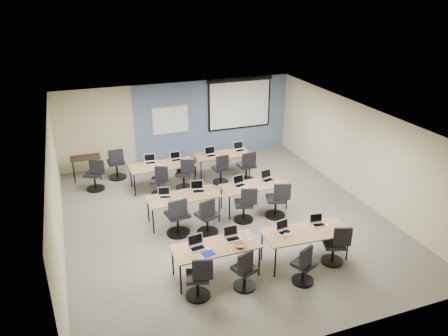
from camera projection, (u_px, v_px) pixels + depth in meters
name	position (u px, v px, depth m)	size (l,w,h in m)	color
floor	(224.00, 218.00, 11.51)	(8.00, 9.00, 0.02)	#6B6354
ceiling	(224.00, 120.00, 10.44)	(8.00, 9.00, 0.02)	white
wall_back	(179.00, 122.00, 14.86)	(8.00, 0.04, 2.70)	beige
wall_front	(319.00, 276.00, 7.10)	(8.00, 0.04, 2.70)	beige
wall_left	(56.00, 196.00, 9.71)	(0.04, 9.00, 2.70)	beige
wall_right	(358.00, 152.00, 12.24)	(0.04, 9.00, 2.70)	beige
blue_accent_panel	(214.00, 118.00, 15.23)	(5.50, 0.04, 2.70)	#3D5977
whiteboard	(170.00, 120.00, 14.66)	(1.28, 0.03, 0.98)	silver
projector_screen	(240.00, 101.00, 15.26)	(2.40, 0.10, 1.82)	black
training_table_front_left	(216.00, 248.00, 9.02)	(1.82, 0.76, 0.73)	brown
training_table_front_right	(306.00, 233.00, 9.54)	(1.90, 0.79, 0.73)	brown
training_table_mid_left	(183.00, 197.00, 11.11)	(1.84, 0.77, 0.73)	brown
training_table_mid_right	(254.00, 186.00, 11.72)	(1.79, 0.75, 0.73)	#915D2E
training_table_back_left	(162.00, 166.00, 12.99)	(1.93, 0.80, 0.73)	olive
training_table_back_right	(222.00, 156.00, 13.78)	(1.74, 0.72, 0.73)	brown
laptop_0	(197.00, 245.00, 8.94)	(0.34, 0.29, 0.25)	silver
mouse_0	(209.00, 249.00, 8.89)	(0.06, 0.10, 0.04)	white
task_chair_0	(199.00, 281.00, 8.47)	(0.50, 0.49, 0.98)	black
laptop_1	(232.00, 236.00, 9.26)	(0.33, 0.28, 0.25)	silver
mouse_1	(250.00, 240.00, 9.20)	(0.07, 0.11, 0.04)	white
task_chair_1	(245.00, 273.00, 8.73)	(0.49, 0.47, 0.95)	black
laptop_2	(284.00, 229.00, 9.50)	(0.31, 0.27, 0.24)	#B0B0B0
mouse_2	(291.00, 234.00, 9.42)	(0.06, 0.09, 0.03)	white
task_chair_2	(304.00, 268.00, 8.89)	(0.49, 0.46, 0.95)	black
laptop_3	(318.00, 222.00, 9.78)	(0.30, 0.25, 0.23)	silver
mouse_3	(327.00, 225.00, 9.75)	(0.06, 0.10, 0.03)	white
task_chair_3	(335.00, 248.00, 9.53)	(0.50, 0.49, 0.97)	black
laptop_4	(165.00, 195.00, 11.03)	(0.31, 0.26, 0.23)	#9F9FA8
mouse_4	(179.00, 198.00, 10.95)	(0.06, 0.09, 0.03)	white
task_chair_4	(178.00, 219.00, 10.59)	(0.58, 0.58, 1.05)	black
laptop_5	(198.00, 189.00, 11.34)	(0.34, 0.29, 0.26)	#A7A7B2
mouse_5	(209.00, 193.00, 11.20)	(0.06, 0.10, 0.04)	white
task_chair_5	(207.00, 219.00, 10.63)	(0.55, 0.53, 1.01)	black
laptop_6	(240.00, 183.00, 11.66)	(0.33, 0.28, 0.25)	#B1B0BE
mouse_6	(247.00, 188.00, 11.50)	(0.06, 0.10, 0.03)	white
task_chair_6	(245.00, 207.00, 11.22)	(0.52, 0.51, 0.99)	black
laptop_7	(267.00, 178.00, 11.97)	(0.35, 0.30, 0.27)	silver
mouse_7	(278.00, 181.00, 11.88)	(0.07, 0.11, 0.04)	white
task_chair_7	(277.00, 203.00, 11.42)	(0.56, 0.54, 1.02)	black
laptop_8	(150.00, 161.00, 13.10)	(0.33, 0.28, 0.25)	silver
mouse_8	(159.00, 164.00, 12.97)	(0.06, 0.10, 0.04)	white
task_chair_8	(160.00, 183.00, 12.62)	(0.48, 0.46, 0.94)	black
laptop_9	(176.00, 158.00, 13.30)	(0.31, 0.26, 0.24)	#BBBBC3
mouse_9	(185.00, 159.00, 13.32)	(0.06, 0.10, 0.04)	white
task_chair_9	(185.00, 176.00, 12.99)	(0.54, 0.51, 0.99)	black
laptop_10	(211.00, 153.00, 13.64)	(0.35, 0.30, 0.26)	#ABABB5
mouse_10	(218.00, 156.00, 13.58)	(0.06, 0.10, 0.04)	white
task_chair_10	(221.00, 171.00, 13.34)	(0.49, 0.49, 0.97)	black
laptop_11	(239.00, 148.00, 14.05)	(0.35, 0.30, 0.27)	silver
mouse_11	(245.00, 153.00, 13.83)	(0.06, 0.10, 0.04)	white
task_chair_11	(247.00, 169.00, 13.46)	(0.54, 0.54, 1.02)	black
blue_mousepad	(208.00, 254.00, 8.75)	(0.26, 0.22, 0.01)	#071498
snack_bowl	(240.00, 246.00, 8.97)	(0.23, 0.23, 0.06)	#9C5429
snack_plate	(285.00, 234.00, 9.41)	(0.18, 0.18, 0.01)	white
coffee_cup	(285.00, 236.00, 9.30)	(0.06, 0.06, 0.06)	white
utility_table	(86.00, 160.00, 13.52)	(0.90, 0.50, 0.75)	black
spare_chair_a	(117.00, 166.00, 13.65)	(0.56, 0.56, 1.04)	black
spare_chair_b	(95.00, 177.00, 12.90)	(0.59, 0.54, 1.02)	black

